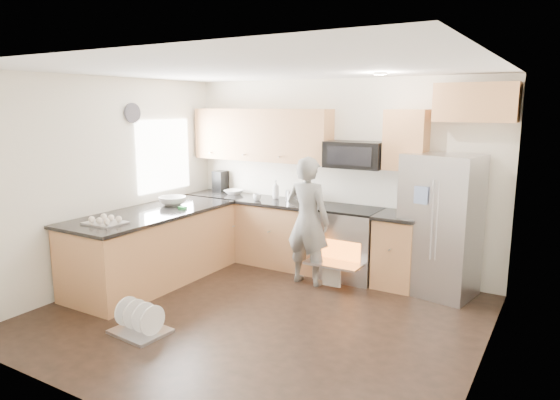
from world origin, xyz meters
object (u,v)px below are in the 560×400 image
Objects in this scene: person at (308,221)px; dish_rack at (140,324)px; refrigerator at (440,225)px; stove_range at (350,227)px.

person reaches higher than dish_rack.
person is at bearing -151.79° from refrigerator.
person is (-1.52, -0.50, -0.03)m from refrigerator.
refrigerator is 2.94× the size of dish_rack.
stove_range is 1.10× the size of person.
stove_range reaches higher than person.
dish_rack is (-0.77, -2.14, -0.73)m from person.
stove_range is 1.16m from refrigerator.
person is at bearing -126.83° from stove_range.
refrigerator is at bearing 0.37° from stove_range.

